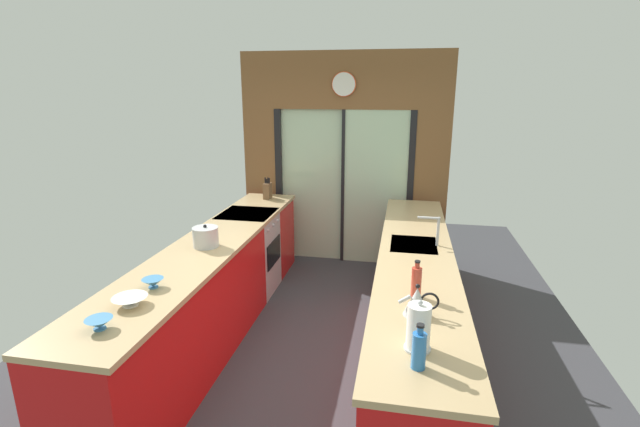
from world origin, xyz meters
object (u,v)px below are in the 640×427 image
knife_block (268,191)px  stock_pot (206,237)px  oven_range (249,253)px  paper_towel_roll (418,328)px  mixing_bowl_near (99,323)px  mixing_bowl_mid (130,301)px  kettle (417,301)px  soap_bottle_near (419,350)px  soap_bottle_far (416,282)px  mixing_bowl_far (153,283)px

knife_block → stock_pot: (-0.00, -1.81, -0.01)m
oven_range → paper_towel_roll: bearing=-53.0°
mixing_bowl_near → knife_block: size_ratio=0.57×
stock_pot → mixing_bowl_mid: bearing=-90.0°
oven_range → stock_pot: stock_pot is taller
mixing_bowl_mid → knife_block: 2.93m
kettle → paper_towel_roll: 0.38m
soap_bottle_near → soap_bottle_far: soap_bottle_far is taller
oven_range → kettle: bearing=-48.2°
knife_block → soap_bottle_near: knife_block is taller
mixing_bowl_near → paper_towel_roll: bearing=4.3°
mixing_bowl_far → knife_block: size_ratio=0.55×
mixing_bowl_mid → mixing_bowl_far: 0.27m
mixing_bowl_near → paper_towel_roll: (1.78, 0.13, 0.09)m
oven_range → kettle: size_ratio=3.77×
knife_block → paper_towel_roll: (1.78, -3.10, 0.02)m
kettle → soap_bottle_near: size_ratio=1.03×
knife_block → soap_bottle_far: (1.78, -2.47, 0.01)m
mixing_bowl_mid → knife_block: bearing=90.0°
oven_range → mixing_bowl_near: 2.57m
mixing_bowl_mid → paper_towel_roll: 1.79m
mixing_bowl_far → soap_bottle_near: size_ratio=0.62×
mixing_bowl_far → knife_block: (0.00, 2.66, 0.07)m
soap_bottle_far → paper_towel_roll: 0.62m
paper_towel_roll → soap_bottle_near: bearing=-90.0°
soap_bottle_far → knife_block: bearing=125.8°
kettle → paper_towel_roll: paper_towel_roll is taller
stock_pot → paper_towel_roll: (1.78, -1.29, 0.04)m
soap_bottle_near → paper_towel_roll: (0.00, 0.17, 0.03)m
mixing_bowl_near → kettle: size_ratio=0.63×
stock_pot → knife_block: bearing=90.0°
kettle → mixing_bowl_far: bearing=178.2°
kettle → soap_bottle_far: size_ratio=0.95×
mixing_bowl_near → soap_bottle_near: size_ratio=0.65×
mixing_bowl_near → knife_block: 3.23m
mixing_bowl_near → paper_towel_roll: size_ratio=0.54×
soap_bottle_near → soap_bottle_far: size_ratio=0.93×
knife_block → kettle: knife_block is taller
mixing_bowl_far → stock_pot: 0.86m
mixing_bowl_far → kettle: (1.78, -0.06, 0.05)m
mixing_bowl_mid → knife_block: size_ratio=0.82×
soap_bottle_near → soap_bottle_far: bearing=90.0°
kettle → soap_bottle_near: 0.55m
soap_bottle_near → knife_block: bearing=118.6°
knife_block → soap_bottle_far: size_ratio=1.05×
paper_towel_roll → oven_range: bearing=127.0°
oven_range → stock_pot: size_ratio=4.11×
stock_pot → kettle: 2.00m
mixing_bowl_far → soap_bottle_far: (1.78, 0.19, 0.07)m
mixing_bowl_far → soap_bottle_far: soap_bottle_far is taller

